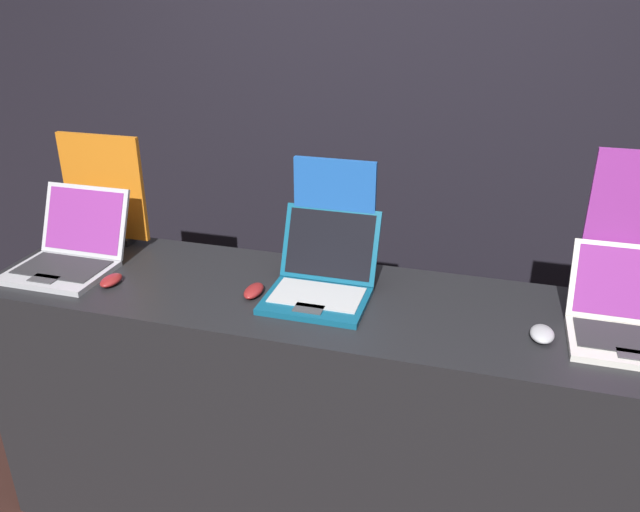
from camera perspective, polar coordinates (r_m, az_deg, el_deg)
The scene contains 11 objects.
wall_back at distance 3.09m, azimuth 6.19°, elevation 13.28°, with size 8.00×0.05×2.80m.
display_counter at distance 2.37m, azimuth -0.33°, elevation -14.43°, with size 2.32×0.61×1.00m.
laptop_front at distance 2.45m, azimuth -21.93°, elevation 0.39°, with size 0.35×0.38×0.26m.
mouse_front at distance 2.29m, azimuth -18.56°, elevation -2.12°, with size 0.06×0.10×0.03m.
promo_stand_front at distance 2.59m, azimuth -19.12°, elevation 5.54°, with size 0.35×0.07×0.44m.
laptop_middle at distance 2.08m, azimuth 0.14°, elevation -2.01°, with size 0.33×0.37×0.26m.
mouse_middle at distance 2.11m, azimuth -6.08°, elevation -3.18°, with size 0.06×0.11×0.03m.
promo_stand_middle at distance 2.17m, azimuth 1.33°, elevation 3.17°, with size 0.29×0.07×0.42m.
laptop_back at distance 2.05m, azimuth 26.51°, elevation -5.27°, with size 0.34×0.33×0.24m.
mouse_back at distance 1.96m, azimuth 19.65°, elevation -6.73°, with size 0.07×0.10×0.03m.
promo_stand_back at distance 2.15m, azimuth 26.72°, elevation 1.59°, with size 0.29×0.07×0.52m.
Camera 1 is at (0.53, -1.47, 1.98)m, focal length 35.00 mm.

